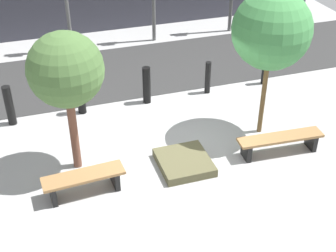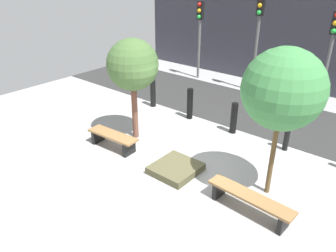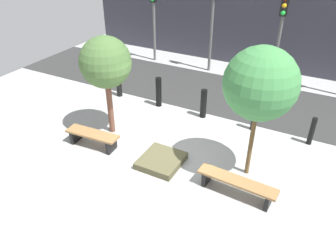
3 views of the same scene
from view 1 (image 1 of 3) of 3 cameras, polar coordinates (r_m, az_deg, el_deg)
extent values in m
plane|color=#999999|center=(10.28, 1.52, -4.09)|extent=(18.00, 18.00, 0.00)
cube|color=#2D2D2D|center=(14.09, -4.78, 6.77)|extent=(18.00, 3.45, 0.01)
cube|color=black|center=(9.39, -13.88, -7.88)|extent=(0.13, 0.45, 0.39)
cube|color=black|center=(9.53, -6.49, -6.24)|extent=(0.13, 0.45, 0.39)
cube|color=olive|center=(9.30, -10.29, -6.00)|extent=(1.63, 0.55, 0.06)
cube|color=black|center=(10.35, 9.53, -3.00)|extent=(0.12, 0.40, 0.38)
cube|color=black|center=(11.01, 17.05, -1.72)|extent=(0.12, 0.40, 0.38)
cube|color=olive|center=(10.53, 13.56, -1.36)|extent=(1.95, 0.51, 0.06)
cube|color=#4F4B31|center=(10.04, 1.98, -4.45)|extent=(1.08, 1.15, 0.19)
cylinder|color=brown|center=(9.75, -11.46, -0.37)|extent=(0.17, 0.17, 1.87)
sphere|color=#466835|center=(9.10, -12.38, 6.73)|extent=(1.48, 1.48, 1.48)
cylinder|color=brown|center=(10.88, 11.59, 3.96)|extent=(0.11, 0.11, 2.07)
sphere|color=#3F8345|center=(10.26, 12.53, 11.35)|extent=(1.71, 1.71, 1.71)
cylinder|color=black|center=(11.84, -18.78, 2.37)|extent=(0.20, 0.20, 1.02)
cylinder|color=black|center=(11.86, -10.62, 3.88)|extent=(0.21, 0.21, 1.08)
cylinder|color=black|center=(12.16, -2.62, 5.00)|extent=(0.21, 0.21, 1.00)
cylinder|color=black|center=(12.69, 4.88, 5.91)|extent=(0.15, 0.15, 0.90)
cylinder|color=black|center=(13.40, 11.71, 6.79)|extent=(0.15, 0.15, 0.88)
camera|label=2|loc=(7.58, 56.23, 7.73)|focal=35.00mm
camera|label=3|loc=(6.46, 61.63, 10.96)|focal=35.00mm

